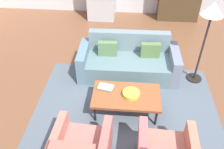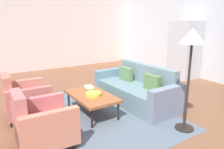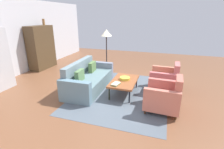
{
  "view_description": "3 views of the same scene",
  "coord_description": "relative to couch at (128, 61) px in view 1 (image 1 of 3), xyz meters",
  "views": [
    {
      "loc": [
        -0.22,
        -3.55,
        3.34
      ],
      "look_at": [
        -0.51,
        -0.16,
        0.58
      ],
      "focal_mm": 38.31,
      "sensor_mm": 36.0,
      "label": 1
    },
    {
      "loc": [
        3.31,
        -2.33,
        1.81
      ],
      "look_at": [
        -0.32,
        0.05,
        0.73
      ],
      "focal_mm": 33.67,
      "sensor_mm": 36.0,
      "label": 2
    },
    {
      "loc": [
        -4.65,
        -1.56,
        2.2
      ],
      "look_at": [
        -0.52,
        -0.22,
        0.66
      ],
      "focal_mm": 26.85,
      "sensor_mm": 36.0,
      "label": 3
    }
  ],
  "objects": [
    {
      "name": "area_rug",
      "position": [
        0.0,
        -1.14,
        -0.28
      ],
      "size": [
        3.4,
        2.6,
        0.01
      ],
      "primitive_type": "cube",
      "color": "slate",
      "rests_on": "ground"
    },
    {
      "name": "couch",
      "position": [
        0.0,
        0.0,
        0.0
      ],
      "size": [
        2.12,
        0.94,
        0.86
      ],
      "rotation": [
        0.0,
        0.0,
        3.16
      ],
      "color": "slate",
      "rests_on": "ground"
    },
    {
      "name": "floor_lamp",
      "position": [
        1.44,
        -0.13,
        1.16
      ],
      "size": [
        0.4,
        0.4,
        1.72
      ],
      "color": "black",
      "rests_on": "ground"
    },
    {
      "name": "ground_plane",
      "position": [
        0.23,
        -0.69,
        -0.29
      ],
      "size": [
        11.87,
        11.87,
        0.0
      ],
      "primitive_type": "plane",
      "color": "brown"
    },
    {
      "name": "coffee_table",
      "position": [
        0.0,
        -1.19,
        0.09
      ],
      "size": [
        1.2,
        0.7,
        0.41
      ],
      "color": "black",
      "rests_on": "ground"
    },
    {
      "name": "book_stack",
      "position": [
        -0.38,
        -1.05,
        0.14
      ],
      "size": [
        0.3,
        0.22,
        0.05
      ],
      "color": "#4B7752",
      "rests_on": "coffee_table"
    },
    {
      "name": "fruit_bowl",
      "position": [
        0.08,
        -1.19,
        0.16
      ],
      "size": [
        0.31,
        0.31,
        0.07
      ],
      "primitive_type": "cylinder",
      "color": "gold",
      "rests_on": "coffee_table"
    }
  ]
}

